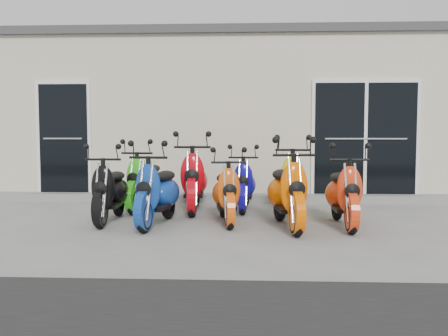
% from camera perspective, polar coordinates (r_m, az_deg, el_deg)
% --- Properties ---
extents(ground, '(80.00, 80.00, 0.00)m').
position_cam_1_polar(ground, '(7.53, -0.22, -6.04)').
color(ground, gray).
rests_on(ground, ground).
extents(building, '(14.00, 6.00, 3.20)m').
position_cam_1_polar(building, '(12.60, 1.01, 5.40)').
color(building, beige).
rests_on(building, ground).
extents(roof_cap, '(14.20, 6.20, 0.16)m').
position_cam_1_polar(roof_cap, '(12.75, 1.02, 12.97)').
color(roof_cap, '#3F3F42').
rests_on(roof_cap, building).
extents(front_step, '(14.00, 0.40, 0.15)m').
position_cam_1_polar(front_step, '(9.51, 0.41, -3.43)').
color(front_step, gray).
rests_on(front_step, ground).
extents(door_left, '(1.07, 0.08, 2.22)m').
position_cam_1_polar(door_left, '(10.22, -17.82, 3.57)').
color(door_left, black).
rests_on(door_left, front_step).
extents(door_right, '(2.02, 0.08, 2.22)m').
position_cam_1_polar(door_right, '(9.82, 15.83, 3.59)').
color(door_right, black).
rests_on(door_right, front_step).
extents(scooter_front_black, '(0.60, 1.60, 1.17)m').
position_cam_1_polar(scooter_front_black, '(7.54, -12.89, -1.63)').
color(scooter_front_black, black).
rests_on(scooter_front_black, ground).
extents(scooter_front_blue, '(0.82, 1.73, 1.23)m').
position_cam_1_polar(scooter_front_blue, '(7.13, -7.62, -1.67)').
color(scooter_front_blue, navy).
rests_on(scooter_front_blue, ground).
extents(scooter_front_orange_a, '(0.76, 1.59, 1.13)m').
position_cam_1_polar(scooter_front_orange_a, '(7.26, 0.26, -1.92)').
color(scooter_front_orange_a, '#E3540F').
rests_on(scooter_front_orange_a, ground).
extents(scooter_front_orange_b, '(0.85, 1.80, 1.28)m').
position_cam_1_polar(scooter_front_orange_b, '(6.92, 7.25, -1.63)').
color(scooter_front_orange_b, '#F65E00').
rests_on(scooter_front_orange_b, ground).
extents(scooter_front_red, '(0.59, 1.62, 1.20)m').
position_cam_1_polar(scooter_front_red, '(7.17, 13.53, -1.84)').
color(scooter_front_red, red).
rests_on(scooter_front_red, ground).
extents(scooter_back_green, '(0.81, 1.72, 1.22)m').
position_cam_1_polar(scooter_back_green, '(8.58, -9.03, -0.71)').
color(scooter_back_green, '#28AF14').
rests_on(scooter_back_green, ground).
extents(scooter_back_red, '(0.76, 1.86, 1.35)m').
position_cam_1_polar(scooter_back_red, '(8.36, -3.46, -0.36)').
color(scooter_back_red, '#C1050F').
rests_on(scooter_back_red, ground).
extents(scooter_back_blue, '(0.63, 1.56, 1.13)m').
position_cam_1_polar(scooter_back_blue, '(8.46, 2.35, -1.03)').
color(scooter_back_blue, '#0F098C').
rests_on(scooter_back_blue, ground).
extents(scooter_back_yellow, '(0.84, 1.82, 1.29)m').
position_cam_1_polar(scooter_back_yellow, '(8.38, 7.92, -0.57)').
color(scooter_back_yellow, '#D6D308').
rests_on(scooter_back_yellow, ground).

